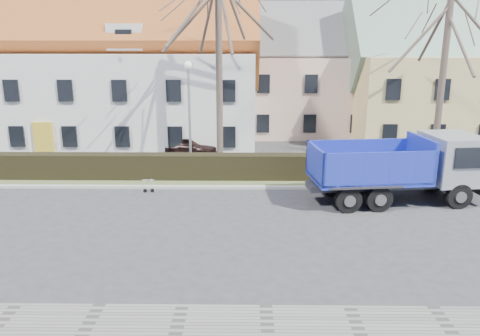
{
  "coord_description": "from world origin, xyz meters",
  "views": [
    {
      "loc": [
        -0.54,
        -17.12,
        6.82
      ],
      "look_at": [
        -0.8,
        2.47,
        1.6
      ],
      "focal_mm": 35.0,
      "sensor_mm": 36.0,
      "label": 1
    }
  ],
  "objects_px": {
    "streetlight": "(190,119)",
    "dump_truck": "(390,168)",
    "cart_frame": "(144,185)",
    "parked_car_a": "(188,146)"
  },
  "relations": [
    {
      "from": "streetlight",
      "to": "parked_car_a",
      "type": "relative_size",
      "value": 1.59
    },
    {
      "from": "cart_frame",
      "to": "parked_car_a",
      "type": "height_order",
      "value": "parked_car_a"
    },
    {
      "from": "streetlight",
      "to": "cart_frame",
      "type": "distance_m",
      "value": 4.51
    },
    {
      "from": "dump_truck",
      "to": "streetlight",
      "type": "distance_m",
      "value": 10.29
    },
    {
      "from": "parked_car_a",
      "to": "dump_truck",
      "type": "bearing_deg",
      "value": -114.8
    },
    {
      "from": "dump_truck",
      "to": "streetlight",
      "type": "xyz_separation_m",
      "value": [
        -9.25,
        4.26,
        1.48
      ]
    },
    {
      "from": "dump_truck",
      "to": "cart_frame",
      "type": "distance_m",
      "value": 11.25
    },
    {
      "from": "dump_truck",
      "to": "parked_car_a",
      "type": "height_order",
      "value": "dump_truck"
    },
    {
      "from": "streetlight",
      "to": "dump_truck",
      "type": "bearing_deg",
      "value": -24.72
    },
    {
      "from": "dump_truck",
      "to": "cart_frame",
      "type": "bearing_deg",
      "value": 167.27
    }
  ]
}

